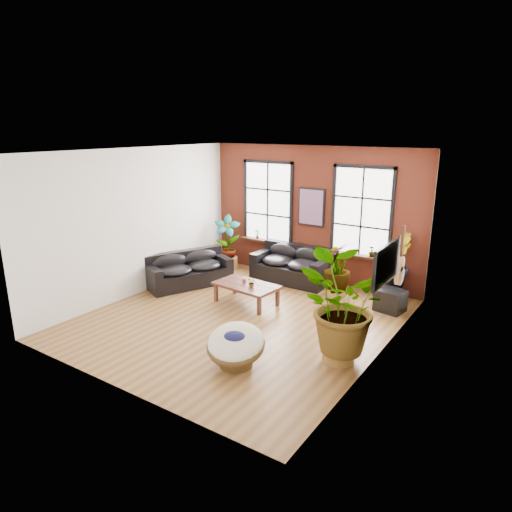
{
  "coord_description": "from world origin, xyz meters",
  "views": [
    {
      "loc": [
        5.29,
        -7.31,
        3.98
      ],
      "look_at": [
        0.0,
        0.6,
        1.25
      ],
      "focal_mm": 32.0,
      "sensor_mm": 36.0,
      "label": 1
    }
  ],
  "objects_px": {
    "sofa_left": "(188,270)",
    "coffee_table": "(246,286)",
    "sofa_back": "(293,265)",
    "papasan_chair": "(236,345)"
  },
  "relations": [
    {
      "from": "sofa_left",
      "to": "coffee_table",
      "type": "height_order",
      "value": "sofa_left"
    },
    {
      "from": "coffee_table",
      "to": "sofa_back",
      "type": "bearing_deg",
      "value": 92.73
    },
    {
      "from": "sofa_back",
      "to": "coffee_table",
      "type": "distance_m",
      "value": 2.01
    },
    {
      "from": "sofa_left",
      "to": "coffee_table",
      "type": "relative_size",
      "value": 1.51
    },
    {
      "from": "sofa_left",
      "to": "papasan_chair",
      "type": "height_order",
      "value": "sofa_left"
    },
    {
      "from": "sofa_left",
      "to": "coffee_table",
      "type": "distance_m",
      "value": 2.01
    },
    {
      "from": "coffee_table",
      "to": "papasan_chair",
      "type": "relative_size",
      "value": 1.18
    },
    {
      "from": "sofa_left",
      "to": "sofa_back",
      "type": "bearing_deg",
      "value": -25.61
    },
    {
      "from": "sofa_back",
      "to": "sofa_left",
      "type": "bearing_deg",
      "value": -139.65
    },
    {
      "from": "sofa_left",
      "to": "coffee_table",
      "type": "bearing_deg",
      "value": -72.69
    }
  ]
}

